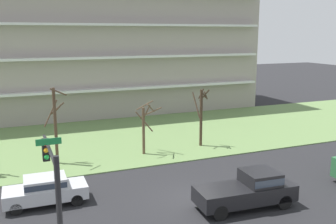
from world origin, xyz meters
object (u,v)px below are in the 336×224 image
at_px(tree_left, 55,123).
at_px(pickup_black_center_right, 249,189).
at_px(tree_center, 145,125).
at_px(tree_right, 201,114).
at_px(traffic_signal_mast, 54,192).
at_px(sedan_silver_center_left, 46,189).

relative_size(tree_left, pickup_black_center_right, 1.02).
distance_m(tree_center, tree_right, 4.98).
height_order(tree_center, traffic_signal_mast, traffic_signal_mast).
bearing_deg(pickup_black_center_right, traffic_signal_mast, -159.76).
height_order(tree_right, pickup_black_center_right, tree_right).
bearing_deg(pickup_black_center_right, tree_center, 104.50).
relative_size(tree_right, sedan_silver_center_left, 1.09).
xyz_separation_m(tree_left, tree_center, (6.53, -0.32, -0.69)).
height_order(tree_center, pickup_black_center_right, tree_center).
bearing_deg(tree_center, traffic_signal_mast, -120.38).
bearing_deg(sedan_silver_center_left, traffic_signal_mast, 89.56).
height_order(tree_left, tree_center, tree_left).
xyz_separation_m(tree_left, tree_right, (11.49, -0.01, -0.28)).
relative_size(tree_center, sedan_silver_center_left, 0.94).
distance_m(sedan_silver_center_left, traffic_signal_mast, 8.16).
distance_m(tree_left, tree_right, 11.49).
bearing_deg(tree_left, sedan_silver_center_left, -101.95).
bearing_deg(pickup_black_center_right, tree_right, 79.18).
xyz_separation_m(sedan_silver_center_left, pickup_black_center_right, (10.06, -4.51, 0.14)).
distance_m(tree_right, sedan_silver_center_left, 14.62).
distance_m(tree_center, sedan_silver_center_left, 10.25).
xyz_separation_m(tree_center, pickup_black_center_right, (2.12, -10.84, -1.30)).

